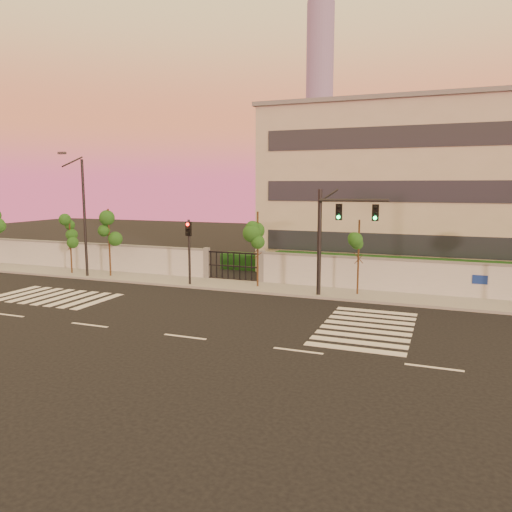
# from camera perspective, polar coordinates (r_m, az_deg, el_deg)

# --- Properties ---
(ground) EXTENTS (120.00, 120.00, 0.00)m
(ground) POSITION_cam_1_polar(r_m,az_deg,el_deg) (21.69, -8.11, -9.15)
(ground) COLOR black
(ground) RESTS_ON ground
(sidewalk) EXTENTS (60.00, 3.00, 0.15)m
(sidewalk) POSITION_cam_1_polar(r_m,az_deg,el_deg) (30.96, 1.43, -3.69)
(sidewalk) COLOR gray
(sidewalk) RESTS_ON ground
(perimeter_wall) EXTENTS (60.00, 0.36, 2.20)m
(perimeter_wall) POSITION_cam_1_polar(r_m,az_deg,el_deg) (32.13, 2.52, -1.46)
(perimeter_wall) COLOR #B3B5BA
(perimeter_wall) RESTS_ON ground
(hedge_row) EXTENTS (41.00, 4.25, 1.80)m
(hedge_row) POSITION_cam_1_polar(r_m,az_deg,el_deg) (34.45, 5.65, -1.26)
(hedge_row) COLOR black
(hedge_row) RESTS_ON ground
(institutional_building) EXTENTS (24.40, 12.40, 12.25)m
(institutional_building) POSITION_cam_1_polar(r_m,az_deg,el_deg) (40.03, 19.59, 7.29)
(institutional_building) COLOR #B4AF98
(institutional_building) RESTS_ON ground
(distant_skyscraper) EXTENTS (16.00, 16.00, 118.00)m
(distant_skyscraper) POSITION_cam_1_polar(r_m,az_deg,el_deg) (312.36, 7.27, 18.29)
(distant_skyscraper) COLOR slate
(distant_skyscraper) RESTS_ON ground
(road_markings) EXTENTS (57.00, 7.62, 0.02)m
(road_markings) POSITION_cam_1_polar(r_m,az_deg,el_deg) (25.59, -7.09, -6.43)
(road_markings) COLOR silver
(road_markings) RESTS_ON ground
(street_tree_b) EXTENTS (1.34, 1.06, 4.26)m
(street_tree_b) POSITION_cam_1_polar(r_m,az_deg,el_deg) (37.89, -20.47, 2.65)
(street_tree_b) COLOR #382314
(street_tree_b) RESTS_ON ground
(street_tree_c) EXTENTS (1.50, 1.19, 4.80)m
(street_tree_c) POSITION_cam_1_polar(r_m,az_deg,el_deg) (35.77, -16.44, 3.17)
(street_tree_c) COLOR #382314
(street_tree_c) RESTS_ON ground
(street_tree_d) EXTENTS (1.44, 1.14, 4.80)m
(street_tree_d) POSITION_cam_1_polar(r_m,az_deg,el_deg) (30.67, 0.24, 2.73)
(street_tree_d) COLOR #382314
(street_tree_d) RESTS_ON ground
(street_tree_e) EXTENTS (1.33, 1.05, 4.45)m
(street_tree_e) POSITION_cam_1_polar(r_m,az_deg,el_deg) (29.10, 11.72, 1.76)
(street_tree_e) COLOR #382314
(street_tree_e) RESTS_ON ground
(traffic_signal_main) EXTENTS (3.86, 1.18, 6.17)m
(traffic_signal_main) POSITION_cam_1_polar(r_m,az_deg,el_deg) (28.31, 8.80, 2.94)
(traffic_signal_main) COLOR black
(traffic_signal_main) RESTS_ON ground
(traffic_signal_secondary) EXTENTS (0.33, 0.33, 4.26)m
(traffic_signal_secondary) POSITION_cam_1_polar(r_m,az_deg,el_deg) (31.72, -7.67, 1.34)
(traffic_signal_secondary) COLOR black
(traffic_signal_secondary) RESTS_ON ground
(streetlight_west) EXTENTS (0.51, 2.05, 8.51)m
(streetlight_west) POSITION_cam_1_polar(r_m,az_deg,el_deg) (36.06, -19.21, 4.79)
(streetlight_west) COLOR black
(streetlight_west) RESTS_ON ground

